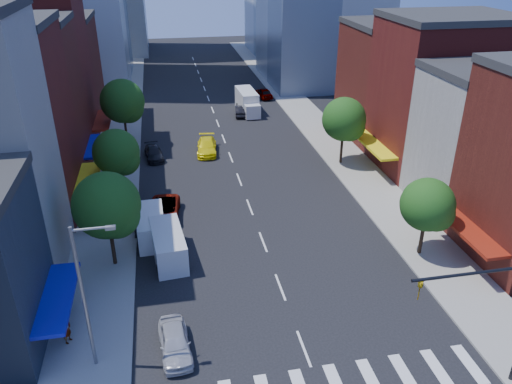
% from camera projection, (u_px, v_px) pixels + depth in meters
% --- Properties ---
extents(ground, '(220.00, 220.00, 0.00)m').
position_uv_depth(ground, '(304.00, 348.00, 29.64)').
color(ground, black).
rests_on(ground, ground).
extents(sidewalk_left, '(5.00, 120.00, 0.15)m').
position_uv_depth(sidewalk_left, '(121.00, 134.00, 62.59)').
color(sidewalk_left, gray).
rests_on(sidewalk_left, ground).
extents(sidewalk_right, '(5.00, 120.00, 0.15)m').
position_uv_depth(sidewalk_right, '(312.00, 122.00, 66.83)').
color(sidewalk_right, gray).
rests_on(sidewalk_right, ground).
extents(bldg_left_3, '(12.00, 8.00, 15.00)m').
position_uv_depth(bldg_left_3, '(16.00, 105.00, 48.17)').
color(bldg_left_3, '#581D16').
rests_on(bldg_left_3, ground).
extents(bldg_left_4, '(12.00, 9.00, 17.00)m').
position_uv_depth(bldg_left_4, '(32.00, 75.00, 55.18)').
color(bldg_left_4, maroon).
rests_on(bldg_left_4, ground).
extents(bldg_left_5, '(12.00, 10.00, 13.00)m').
position_uv_depth(bldg_left_5, '(50.00, 73.00, 64.41)').
color(bldg_left_5, '#581D16').
rests_on(bldg_left_5, ground).
extents(bldg_right_1, '(12.00, 8.00, 12.00)m').
position_uv_depth(bldg_right_1, '(491.00, 141.00, 43.67)').
color(bldg_right_1, silver).
rests_on(bldg_right_1, ground).
extents(bldg_right_2, '(12.00, 10.00, 15.00)m').
position_uv_depth(bldg_right_2, '(441.00, 97.00, 50.89)').
color(bldg_right_2, maroon).
rests_on(bldg_right_2, ground).
extents(bldg_right_3, '(12.00, 10.00, 13.00)m').
position_uv_depth(bldg_right_3, '(397.00, 82.00, 60.12)').
color(bldg_right_3, '#581D16').
rests_on(bldg_right_3, ground).
extents(streetlight, '(2.25, 0.25, 9.00)m').
position_uv_depth(streetlight, '(86.00, 290.00, 26.15)').
color(streetlight, slate).
rests_on(streetlight, sidewalk_left).
extents(tree_left_near, '(4.80, 4.80, 7.30)m').
position_uv_depth(tree_left_near, '(109.00, 208.00, 35.12)').
color(tree_left_near, black).
rests_on(tree_left_near, sidewalk_left).
extents(tree_left_mid, '(4.20, 4.20, 6.65)m').
position_uv_depth(tree_left_mid, '(118.00, 154.00, 44.93)').
color(tree_left_mid, black).
rests_on(tree_left_mid, sidewalk_left).
extents(tree_left_far, '(5.00, 5.00, 7.75)m').
position_uv_depth(tree_left_far, '(124.00, 103.00, 56.91)').
color(tree_left_far, black).
rests_on(tree_left_far, sidewalk_left).
extents(tree_right_near, '(4.00, 4.00, 6.20)m').
position_uv_depth(tree_right_near, '(429.00, 207.00, 36.69)').
color(tree_right_near, black).
rests_on(tree_right_near, sidewalk_right).
extents(tree_right_far, '(4.60, 4.60, 7.20)m').
position_uv_depth(tree_right_far, '(345.00, 121.00, 52.18)').
color(tree_right_far, black).
rests_on(tree_right_far, sidewalk_right).
extents(parked_car_front, '(2.07, 4.45, 1.48)m').
position_uv_depth(parked_car_front, '(175.00, 342.00, 29.09)').
color(parked_car_front, '#B3B3B8').
rests_on(parked_car_front, ground).
extents(parked_car_second, '(1.83, 4.46, 1.44)m').
position_uv_depth(parked_car_second, '(143.00, 219.00, 42.07)').
color(parked_car_second, black).
rests_on(parked_car_second, ground).
extents(parked_car_third, '(3.04, 5.64, 1.50)m').
position_uv_depth(parked_car_third, '(164.00, 210.00, 43.33)').
color(parked_car_third, '#999999').
rests_on(parked_car_third, ground).
extents(parked_car_rear, '(2.33, 4.60, 1.28)m').
position_uv_depth(parked_car_rear, '(154.00, 153.00, 55.38)').
color(parked_car_rear, black).
rests_on(parked_car_rear, ground).
extents(cargo_van_near, '(2.73, 5.71, 2.35)m').
position_uv_depth(cargo_van_near, '(169.00, 246.00, 37.47)').
color(cargo_van_near, silver).
rests_on(cargo_van_near, ground).
extents(cargo_van_far, '(2.28, 5.29, 2.23)m').
position_uv_depth(cargo_van_far, '(151.00, 227.00, 40.10)').
color(cargo_van_far, silver).
rests_on(cargo_van_far, ground).
extents(taxi, '(2.72, 5.47, 1.53)m').
position_uv_depth(taxi, '(207.00, 146.00, 56.86)').
color(taxi, '#FFED0D').
rests_on(taxi, ground).
extents(traffic_car_oncoming, '(2.06, 4.47, 1.42)m').
position_uv_depth(traffic_car_oncoming, '(241.00, 110.00, 69.22)').
color(traffic_car_oncoming, black).
rests_on(traffic_car_oncoming, ground).
extents(traffic_car_far, '(2.25, 4.66, 1.54)m').
position_uv_depth(traffic_car_far, '(264.00, 93.00, 77.02)').
color(traffic_car_far, '#999999').
rests_on(traffic_car_far, ground).
extents(box_truck, '(2.54, 7.52, 2.99)m').
position_uv_depth(box_truck, '(247.00, 102.00, 70.30)').
color(box_truck, silver).
rests_on(box_truck, ground).
extents(pedestrian_near, '(0.69, 0.81, 1.87)m').
position_uv_depth(pedestrian_near, '(66.00, 329.00, 29.54)').
color(pedestrian_near, '#999999').
rests_on(pedestrian_near, sidewalk_left).
extents(pedestrian_far, '(0.95, 1.00, 1.62)m').
position_uv_depth(pedestrian_far, '(89.00, 223.00, 41.00)').
color(pedestrian_far, '#999999').
rests_on(pedestrian_far, sidewalk_left).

